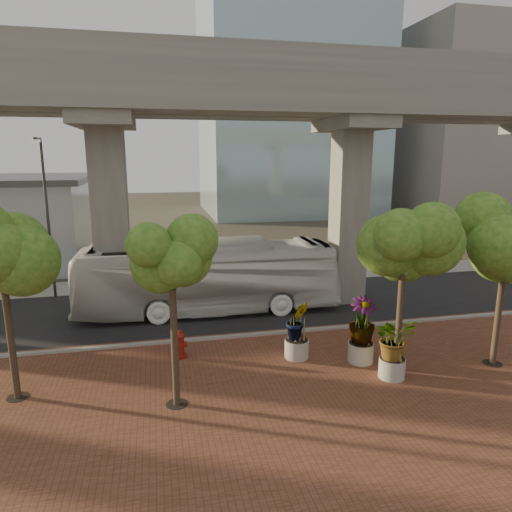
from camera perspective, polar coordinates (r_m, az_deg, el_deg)
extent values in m
plane|color=#3E392D|center=(22.09, -1.44, -8.13)|extent=(160.00, 160.00, 0.00)
cube|color=brown|center=(15.05, 4.69, -18.53)|extent=(70.00, 13.00, 0.06)
cube|color=black|center=(23.93, -2.36, -6.44)|extent=(90.00, 8.00, 0.04)
cube|color=gray|center=(20.24, -0.35, -9.87)|extent=(70.00, 0.25, 0.16)
cube|color=gray|center=(29.13, -4.26, -2.98)|extent=(90.00, 3.00, 0.06)
cube|color=gray|center=(21.25, -1.82, 19.84)|extent=(72.00, 2.40, 1.80)
cube|color=gray|center=(24.38, -3.29, 18.88)|extent=(72.00, 2.40, 1.80)
cube|color=gray|center=(20.41, -1.23, 24.13)|extent=(72.00, 0.12, 1.00)
cube|color=gray|center=(25.64, -3.75, 21.71)|extent=(72.00, 0.12, 1.00)
cube|color=gray|center=(70.31, 25.09, 14.78)|extent=(18.00, 16.00, 24.00)
imported|color=silver|center=(22.91, -5.92, -2.72)|extent=(12.96, 3.33, 3.59)
cylinder|color=maroon|center=(18.45, -9.44, -12.22)|extent=(0.50, 0.50, 0.11)
cylinder|color=maroon|center=(18.29, -9.48, -11.07)|extent=(0.33, 0.33, 0.81)
sphere|color=maroon|center=(18.13, -9.53, -9.91)|extent=(0.39, 0.39, 0.39)
cylinder|color=maroon|center=(18.07, -9.55, -9.38)|extent=(0.11, 0.11, 0.14)
cylinder|color=maroon|center=(18.26, -9.49, -10.87)|extent=(0.56, 0.22, 0.22)
cylinder|color=#A49E94|center=(17.30, 16.61, -13.24)|extent=(0.92, 0.92, 0.72)
imported|color=#2F6019|center=(16.85, 16.85, -9.79)|extent=(2.04, 2.04, 1.53)
cylinder|color=#A19C91|center=(18.20, 12.94, -11.63)|extent=(0.97, 0.97, 0.75)
imported|color=#2F6019|center=(17.73, 13.14, -7.88)|extent=(2.37, 2.37, 1.78)
cylinder|color=#9D968E|center=(18.17, 5.09, -11.44)|extent=(0.94, 0.94, 0.73)
imported|color=#2F6019|center=(17.73, 5.17, -8.05)|extent=(2.08, 2.08, 1.56)
cylinder|color=#453927|center=(16.64, -28.27, -9.57)|extent=(0.22, 0.22, 3.78)
cylinder|color=black|center=(17.39, -27.61, -15.36)|extent=(0.70, 0.70, 0.01)
cylinder|color=#453927|center=(14.55, -10.13, -11.28)|extent=(0.22, 0.22, 3.80)
cylinder|color=black|center=(15.41, -9.85, -17.75)|extent=(0.70, 0.70, 0.01)
cylinder|color=#453927|center=(16.85, 17.44, -8.06)|extent=(0.22, 0.22, 3.93)
cylinder|color=black|center=(17.62, 17.02, -14.05)|extent=(0.70, 0.70, 0.01)
cylinder|color=#453927|center=(19.24, 27.99, -6.71)|extent=(0.22, 0.22, 3.74)
cylinder|color=black|center=(19.89, 27.43, -11.82)|extent=(0.70, 0.70, 0.01)
cylinder|color=#323237|center=(27.17, -24.55, 4.02)|extent=(0.15, 0.15, 8.54)
cube|color=#323237|center=(26.44, -25.64, 13.04)|extent=(0.16, 1.07, 0.16)
cube|color=silver|center=(25.91, -25.88, 12.82)|extent=(0.43, 0.21, 0.13)
cylinder|color=#323237|center=(30.28, 11.23, 6.16)|extent=(0.16, 0.16, 9.06)
cube|color=#323237|center=(29.62, 12.06, 14.77)|extent=(0.17, 1.13, 0.17)
cube|color=silver|center=(29.10, 12.52, 14.57)|extent=(0.45, 0.23, 0.14)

